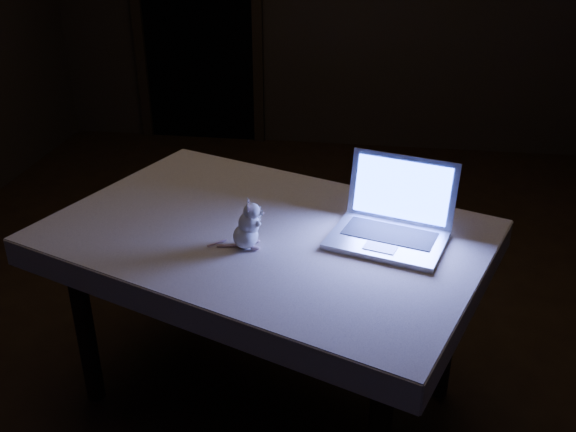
# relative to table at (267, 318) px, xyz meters

# --- Properties ---
(floor) EXTENTS (5.00, 5.00, 0.00)m
(floor) POSITION_rel_table_xyz_m (0.01, 0.56, -0.39)
(floor) COLOR black
(floor) RESTS_ON ground
(doorway) EXTENTS (1.06, 0.36, 2.13)m
(doorway) POSITION_rel_table_xyz_m (-1.09, 3.06, 0.68)
(doorway) COLOR black
(doorway) RESTS_ON back_wall
(table) EXTENTS (1.68, 1.38, 0.77)m
(table) POSITION_rel_table_xyz_m (0.00, 0.00, 0.00)
(table) COLOR black
(table) RESTS_ON floor
(tablecloth) EXTENTS (1.67, 1.23, 0.10)m
(tablecloth) POSITION_rel_table_xyz_m (0.09, -0.06, 0.34)
(tablecloth) COLOR beige
(tablecloth) RESTS_ON table
(laptop) EXTENTS (0.47, 0.44, 0.27)m
(laptop) POSITION_rel_table_xyz_m (0.44, -0.04, 0.53)
(laptop) COLOR #B9B9BE
(laptop) RESTS_ON tablecloth
(plush_mouse) EXTENTS (0.13, 0.13, 0.17)m
(plush_mouse) POSITION_rel_table_xyz_m (-0.04, -0.14, 0.48)
(plush_mouse) COLOR silver
(plush_mouse) RESTS_ON tablecloth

